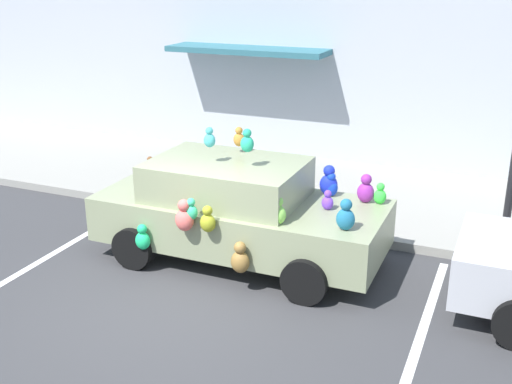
# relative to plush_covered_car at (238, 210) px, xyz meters

# --- Properties ---
(ground_plane) EXTENTS (60.00, 60.00, 0.00)m
(ground_plane) POSITION_rel_plush_covered_car_xyz_m (-0.22, -1.75, -0.80)
(ground_plane) COLOR #38383A
(sidewalk) EXTENTS (24.00, 4.00, 0.15)m
(sidewalk) POSITION_rel_plush_covered_car_xyz_m (-0.22, 3.25, -0.73)
(sidewalk) COLOR gray
(sidewalk) RESTS_ON ground
(storefront_building) EXTENTS (24.00, 1.25, 6.40)m
(storefront_building) POSITION_rel_plush_covered_car_xyz_m (-0.24, 5.40, 2.39)
(storefront_building) COLOR #B2B7C1
(storefront_building) RESTS_ON ground
(parking_stripe_front) EXTENTS (0.12, 3.60, 0.01)m
(parking_stripe_front) POSITION_rel_plush_covered_car_xyz_m (2.97, -0.75, -0.80)
(parking_stripe_front) COLOR silver
(parking_stripe_front) RESTS_ON ground
(parking_stripe_rear) EXTENTS (0.12, 3.60, 0.01)m
(parking_stripe_rear) POSITION_rel_plush_covered_car_xyz_m (-2.75, -0.75, -0.80)
(parking_stripe_rear) COLOR silver
(parking_stripe_rear) RESTS_ON ground
(plush_covered_car) EXTENTS (4.33, 2.12, 2.11)m
(plush_covered_car) POSITION_rel_plush_covered_car_xyz_m (0.00, 0.00, 0.00)
(plush_covered_car) COLOR gray
(plush_covered_car) RESTS_ON ground
(teddy_bear_on_sidewalk) EXTENTS (0.39, 0.32, 0.74)m
(teddy_bear_on_sidewalk) POSITION_rel_plush_covered_car_xyz_m (-2.49, 1.68, -0.31)
(teddy_bear_on_sidewalk) COLOR brown
(teddy_bear_on_sidewalk) RESTS_ON sidewalk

